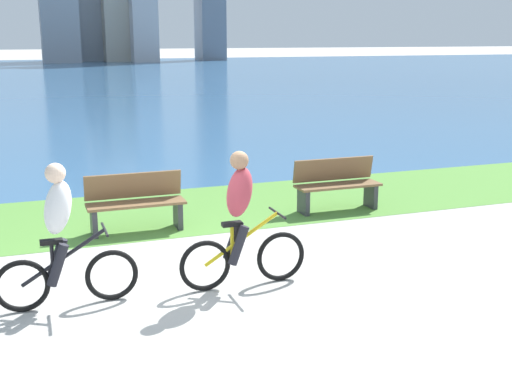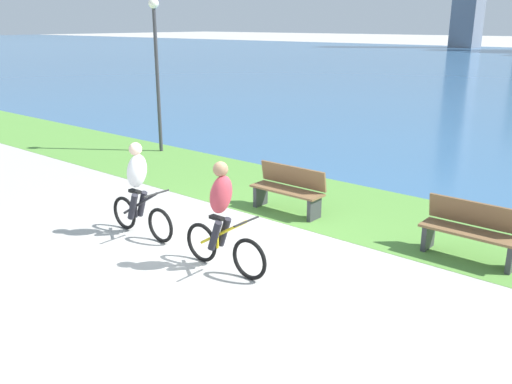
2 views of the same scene
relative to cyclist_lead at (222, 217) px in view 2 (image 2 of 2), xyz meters
The scene contains 7 objects.
ground_plane 1.17m from the cyclist_lead, 157.91° to the left, with size 300.00×300.00×0.00m, color #B2AFA8.
grass_strip_bayside 3.83m from the cyclist_lead, 101.78° to the left, with size 120.00×3.08×0.01m, color #59933D.
cyclist_lead is the anchor object (origin of this frame).
cyclist_trailing 2.05m from the cyclist_lead, behind, with size 1.57×0.52×1.64m.
bench_near_path 2.86m from the cyclist_lead, 106.50° to the left, with size 1.50×0.47×0.90m.
bench_far_along_path 3.88m from the cyclist_lead, 45.88° to the left, with size 1.50×0.47×0.90m.
lamppost_tall 8.37m from the cyclist_lead, 145.76° to the left, with size 0.28×0.28×4.16m.
Camera 2 is at (5.93, -5.72, 3.55)m, focal length 38.19 mm.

